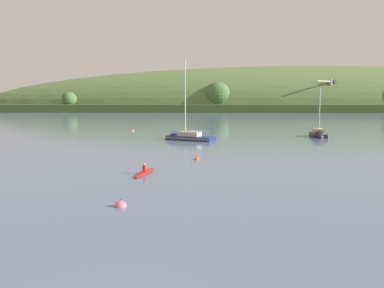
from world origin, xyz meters
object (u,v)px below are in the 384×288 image
(sailboat_outer_reach, at_px, (184,138))
(mooring_buoy_off_fishing_boat, at_px, (197,160))
(canoe_with_paddler, at_px, (144,173))
(mooring_buoy_foreground, at_px, (121,206))
(mooring_buoy_far_upstream, at_px, (133,131))
(dockside_crane, at_px, (330,96))
(sailboat_near_mooring, at_px, (319,136))

(sailboat_outer_reach, height_order, mooring_buoy_off_fishing_boat, sailboat_outer_reach)
(canoe_with_paddler, relative_size, mooring_buoy_foreground, 5.44)
(sailboat_outer_reach, bearing_deg, mooring_buoy_off_fishing_boat, 123.05)
(canoe_with_paddler, xyz_separation_m, mooring_buoy_far_upstream, (-7.01, 44.70, -0.09))
(canoe_with_paddler, distance_m, mooring_buoy_foreground, 9.81)
(dockside_crane, bearing_deg, sailboat_near_mooring, 39.34)
(dockside_crane, distance_m, sailboat_near_mooring, 148.97)
(sailboat_near_mooring, height_order, canoe_with_paddler, sailboat_near_mooring)
(sailboat_outer_reach, xyz_separation_m, mooring_buoy_off_fishing_boat, (1.21, -19.75, -0.24))
(dockside_crane, distance_m, mooring_buoy_off_fishing_boat, 178.88)
(mooring_buoy_far_upstream, bearing_deg, dockside_crane, 54.35)
(sailboat_outer_reach, height_order, mooring_buoy_far_upstream, sailboat_outer_reach)
(canoe_with_paddler, xyz_separation_m, mooring_buoy_off_fishing_boat, (4.67, 7.44, -0.09))
(dockside_crane, height_order, mooring_buoy_foreground, dockside_crane)
(sailboat_near_mooring, height_order, mooring_buoy_foreground, sailboat_near_mooring)
(canoe_with_paddler, height_order, mooring_buoy_off_fishing_boat, canoe_with_paddler)
(dockside_crane, height_order, sailboat_outer_reach, dockside_crane)
(sailboat_outer_reach, bearing_deg, sailboat_near_mooring, -141.53)
(sailboat_outer_reach, distance_m, mooring_buoy_off_fishing_boat, 19.79)
(canoe_with_paddler, height_order, mooring_buoy_far_upstream, canoe_with_paddler)
(mooring_buoy_off_fishing_boat, bearing_deg, sailboat_near_mooring, 47.52)
(sailboat_near_mooring, relative_size, canoe_with_paddler, 2.13)
(mooring_buoy_foreground, bearing_deg, sailboat_near_mooring, 56.94)
(sailboat_outer_reach, bearing_deg, mooring_buoy_foreground, 113.61)
(sailboat_near_mooring, relative_size, mooring_buoy_far_upstream, 12.34)
(sailboat_near_mooring, height_order, sailboat_outer_reach, sailboat_outer_reach)
(dockside_crane, distance_m, mooring_buoy_far_upstream, 152.70)
(sailboat_outer_reach, relative_size, canoe_with_paddler, 3.10)
(mooring_buoy_foreground, height_order, mooring_buoy_off_fishing_boat, mooring_buoy_foreground)
(dockside_crane, distance_m, canoe_with_paddler, 187.60)
(mooring_buoy_far_upstream, bearing_deg, mooring_buoy_off_fishing_boat, -72.59)
(sailboat_near_mooring, relative_size, mooring_buoy_off_fishing_boat, 15.19)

